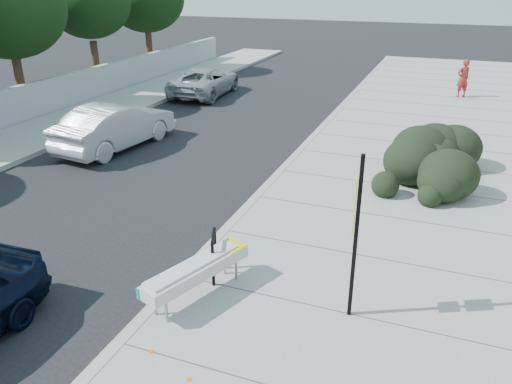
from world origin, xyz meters
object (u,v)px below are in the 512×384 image
Objects in this scene: suv_silver at (205,81)px; bench at (197,271)px; sign_post at (355,229)px; pedestrian at (463,78)px; wagon_silver at (116,126)px; bike_rack at (214,252)px.

bench is at bearing 112.43° from suv_silver.
suv_silver reaches higher than bench.
suv_silver is (-7.41, 15.23, -0.01)m from bench.
sign_post is at bearing 120.59° from suv_silver.
sign_post is 1.65× the size of pedestrian.
sign_post is 0.62× the size of wagon_silver.
sign_post is 0.60× the size of suv_silver.
sign_post reaches higher than pedestrian.
sign_post is at bearing 29.76° from bench.
wagon_silver is at bearing 153.71° from bench.
wagon_silver is (-6.61, 6.23, 0.06)m from bike_rack.
suv_silver is at bearing 135.93° from bench.
suv_silver is (-7.42, 14.56, -0.03)m from bike_rack.
pedestrian is at bearing 97.14° from bench.
wagon_silver is 2.65× the size of pedestrian.
bike_rack is 2.81m from sign_post.
pedestrian reaches higher than bike_rack.
pedestrian is (4.23, 18.57, 0.34)m from bench.
wagon_silver is (-6.60, 6.90, 0.08)m from bench.
pedestrian is at bearing -126.01° from wagon_silver.
wagon_silver reaches higher than bike_rack.
sign_post is at bearing 151.79° from wagon_silver.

